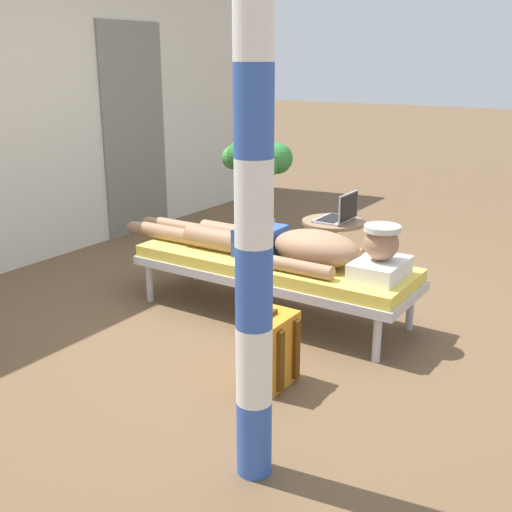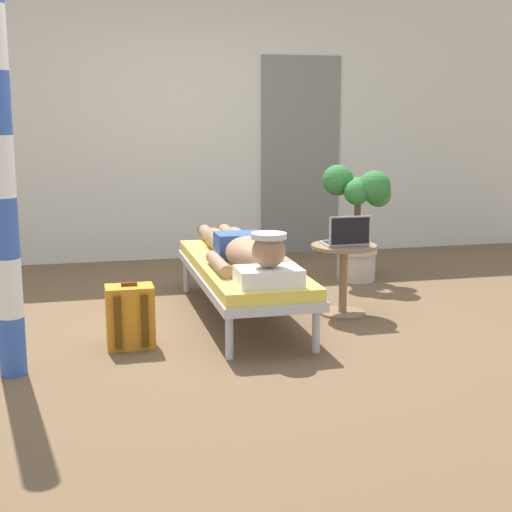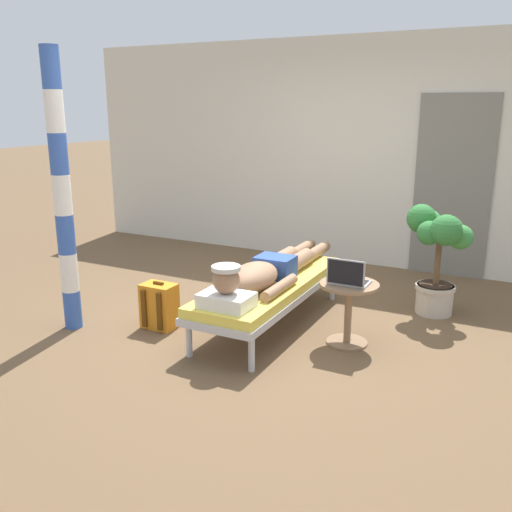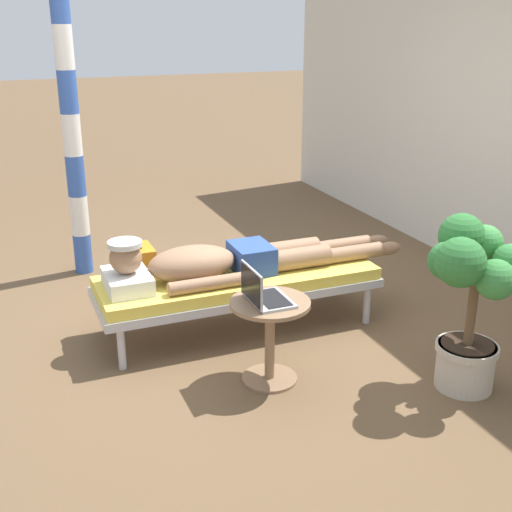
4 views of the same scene
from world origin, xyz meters
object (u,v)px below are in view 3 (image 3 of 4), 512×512
object	(u,v)px
porch_post	(62,195)
laptop	(348,278)
backpack	(160,306)
person_reclining	(265,272)
side_table	(349,303)
lounge_chair	(270,288)
potted_plant	(437,251)

from	to	relation	value
porch_post	laptop	bearing A→B (deg)	17.50
backpack	person_reclining	bearing A→B (deg)	25.61
side_table	backpack	xyz separation A→B (m)	(-1.59, -0.42, -0.16)
lounge_chair	porch_post	xyz separation A→B (m)	(-1.53, -0.85, 0.84)
potted_plant	porch_post	bearing A→B (deg)	-147.16
laptop	person_reclining	bearing A→B (deg)	177.43
laptop	backpack	bearing A→B (deg)	-166.92
laptop	porch_post	xyz separation A→B (m)	(-2.28, -0.72, 0.60)
lounge_chair	laptop	distance (m)	0.80
backpack	potted_plant	distance (m)	2.57
backpack	porch_post	distance (m)	1.25
person_reclining	potted_plant	distance (m)	1.63
person_reclining	laptop	distance (m)	0.75
side_table	porch_post	bearing A→B (deg)	-161.33
person_reclining	potted_plant	world-z (taller)	potted_plant
potted_plant	porch_post	world-z (taller)	porch_post
side_table	laptop	world-z (taller)	laptop
backpack	potted_plant	bearing A→B (deg)	34.65
lounge_chair	person_reclining	bearing A→B (deg)	-90.00
laptop	porch_post	bearing A→B (deg)	-162.50
lounge_chair	potted_plant	size ratio (longest dim) A/B	1.91
backpack	laptop	bearing A→B (deg)	13.08
side_table	backpack	distance (m)	1.65
person_reclining	backpack	world-z (taller)	person_reclining
laptop	potted_plant	world-z (taller)	potted_plant
lounge_chair	person_reclining	world-z (taller)	person_reclining
laptop	side_table	bearing A→B (deg)	90.00
person_reclining	porch_post	size ratio (longest dim) A/B	0.92
side_table	potted_plant	bearing A→B (deg)	63.91
potted_plant	side_table	bearing A→B (deg)	-116.09
side_table	porch_post	distance (m)	2.54
lounge_chair	backpack	bearing A→B (deg)	-149.21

